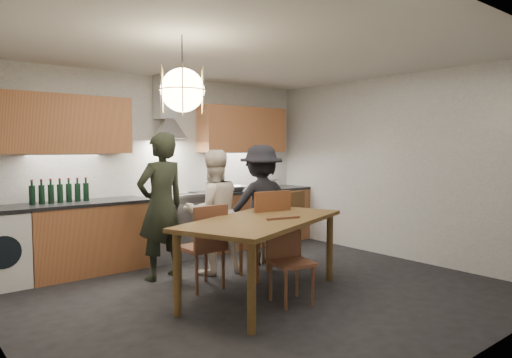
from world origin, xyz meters
TOP-DOWN VIEW (x-y plane):
  - ground at (0.00, 0.00)m, footprint 5.00×5.00m
  - room_shell at (0.00, 0.00)m, footprint 5.02×4.52m
  - counter_run at (0.02, 1.95)m, footprint 5.00×0.62m
  - range_stove at (0.00, 1.94)m, footprint 0.90×0.60m
  - wall_fixtures at (0.00, 2.07)m, footprint 4.30×0.54m
  - pendant_lamp at (-1.00, -0.10)m, footprint 0.43×0.43m
  - dining_table at (-0.10, -0.16)m, footprint 2.19×1.61m
  - chair_back_left at (-0.45, 0.39)m, footprint 0.43×0.43m
  - chair_back_mid at (0.35, 0.28)m, footprint 0.55×0.55m
  - chair_back_right at (1.02, 0.63)m, footprint 0.56×0.56m
  - chair_front at (0.01, -0.44)m, footprint 0.46×0.46m
  - person_left at (-0.61, 1.10)m, footprint 0.69×0.49m
  - person_mid at (0.01, 0.92)m, footprint 0.86×0.74m
  - person_right at (0.78, 0.90)m, footprint 1.17×0.89m
  - mixing_bowl at (1.05, 1.85)m, footprint 0.43×0.43m
  - stock_pot at (1.87, 1.92)m, footprint 0.23×0.23m
  - wine_bottles at (-1.50, 2.01)m, footprint 0.70×0.07m

SIDE VIEW (x-z plane):
  - ground at x=0.00m, z-range 0.00..0.00m
  - range_stove at x=0.00m, z-range -0.02..0.90m
  - counter_run at x=0.02m, z-range 0.00..0.90m
  - chair_front at x=0.01m, z-range 0.06..0.92m
  - chair_back_left at x=-0.45m, z-range 0.07..1.02m
  - chair_back_right at x=1.02m, z-range 0.07..1.07m
  - chair_back_mid at x=0.35m, z-range 0.08..1.15m
  - dining_table at x=-0.10m, z-range 0.32..1.15m
  - person_mid at x=0.01m, z-range 0.00..1.55m
  - person_right at x=0.78m, z-range 0.00..1.61m
  - person_left at x=-0.61m, z-range 0.00..1.76m
  - mixing_bowl at x=1.05m, z-range 0.90..0.98m
  - stock_pot at x=1.87m, z-range 0.90..1.03m
  - wine_bottles at x=-1.50m, z-range 0.90..1.20m
  - room_shell at x=0.00m, z-range 0.40..3.01m
  - wall_fixtures at x=0.00m, z-range 1.32..2.42m
  - pendant_lamp at x=-1.00m, z-range 1.75..2.45m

